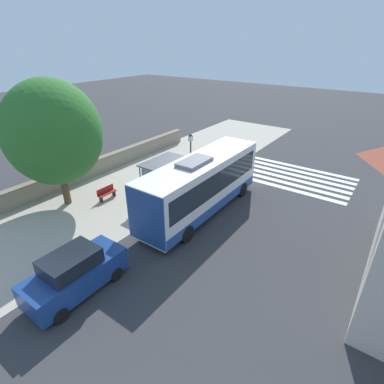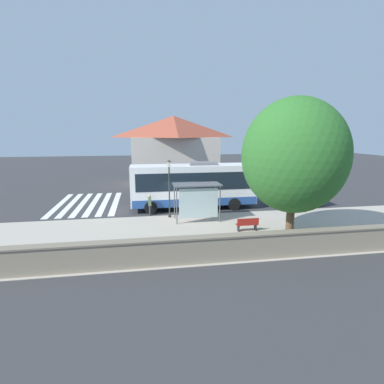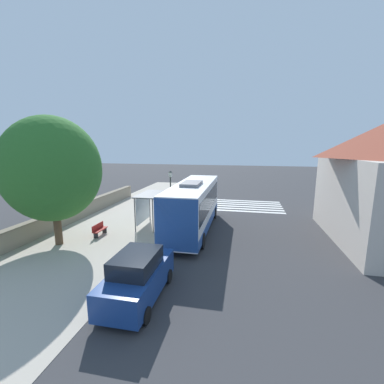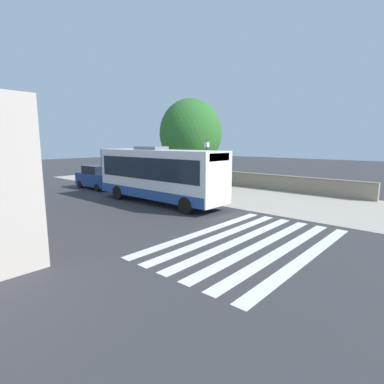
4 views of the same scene
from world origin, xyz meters
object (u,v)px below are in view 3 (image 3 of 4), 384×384
(bus_shelter, at_px, (149,199))
(shade_tree, at_px, (52,169))
(parked_car_behind_bus, at_px, (138,277))
(street_lamp_near, at_px, (171,191))
(bench, at_px, (99,229))
(bus, at_px, (194,205))
(pedestrian, at_px, (184,206))

(bus_shelter, xyz_separation_m, shade_tree, (-4.43, -4.72, 2.72))
(parked_car_behind_bus, bearing_deg, street_lamp_near, 99.14)
(bench, relative_size, street_lamp_near, 0.33)
(shade_tree, relative_size, parked_car_behind_bus, 1.85)
(street_lamp_near, bearing_deg, bench, -130.81)
(bus_shelter, height_order, street_lamp_near, street_lamp_near)
(parked_car_behind_bus, bearing_deg, bench, 131.36)
(parked_car_behind_bus, bearing_deg, bus, 86.02)
(bus, xyz_separation_m, parked_car_behind_bus, (-0.62, -8.89, -0.98))
(bus, bearing_deg, parked_car_behind_bus, -93.98)
(shade_tree, bearing_deg, bus, 28.25)
(shade_tree, bearing_deg, bench, 49.15)
(bench, distance_m, shade_tree, 5.16)
(bus, bearing_deg, bus_shelter, 173.99)
(bus_shelter, bearing_deg, pedestrian, 57.94)
(pedestrian, relative_size, shade_tree, 0.20)
(bus, bearing_deg, bench, -159.65)
(bus, xyz_separation_m, street_lamp_near, (-2.41, 2.22, 0.56))
(bus, relative_size, street_lamp_near, 2.38)
(bus_shelter, bearing_deg, bus, -6.01)
(bus_shelter, bearing_deg, bench, -134.75)
(pedestrian, height_order, shade_tree, shade_tree)
(bench, bearing_deg, parked_car_behind_bus, -48.64)
(bus, relative_size, bench, 7.12)
(bus_shelter, distance_m, shade_tree, 7.02)
(shade_tree, bearing_deg, parked_car_behind_bus, -31.37)
(bench, distance_m, parked_car_behind_bus, 8.71)
(bench, bearing_deg, bus, 20.35)
(bus_shelter, xyz_separation_m, street_lamp_near, (1.24, 1.84, 0.34))
(street_lamp_near, height_order, shade_tree, shade_tree)
(pedestrian, bearing_deg, bus, -66.35)
(pedestrian, bearing_deg, bus_shelter, -122.06)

